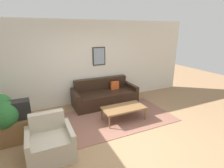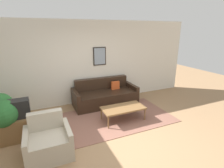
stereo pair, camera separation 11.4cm
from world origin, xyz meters
The scene contains 10 objects.
ground_plane centered at (0.00, 0.00, 0.00)m, with size 16.00×16.00×0.00m, color #997551.
area_rug centered at (0.57, 1.05, 0.01)m, with size 2.94×1.82×0.01m.
wall_back centered at (0.00, 2.57, 1.35)m, with size 8.00×0.09×2.70m.
couch centered at (0.57, 2.10, 0.29)m, with size 2.07×0.90×0.83m.
coffee_table centered at (0.62, 0.86, 0.35)m, with size 1.16×0.59×0.38m.
tv_stand centered at (-1.96, 1.06, 0.26)m, with size 0.74×0.49×0.52m.
tv centered at (-1.96, 1.06, 0.73)m, with size 0.63×0.28×0.41m.
armchair centered at (-1.36, 0.21, 0.28)m, with size 0.85×0.76×0.82m.
potted_plant_tall centered at (-2.17, 1.00, 0.66)m, with size 0.61×0.61×1.00m.
potted_plant_by_window centered at (-2.34, 1.80, 0.57)m, with size 0.60×0.60×0.90m.
Camera 1 is at (-1.50, -2.93, 2.39)m, focal length 28.00 mm.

